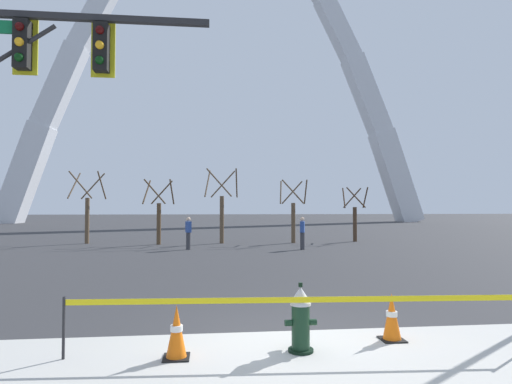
{
  "coord_description": "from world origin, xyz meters",
  "views": [
    {
      "loc": [
        -1.28,
        -6.84,
        2.07
      ],
      "look_at": [
        0.01,
        5.0,
        2.5
      ],
      "focal_mm": 30.04,
      "sensor_mm": 36.0,
      "label": 1
    }
  ],
  "objects_px": {
    "traffic_cone_mid_sidewalk": "(177,332)",
    "pedestrian_walking_left": "(188,233)",
    "fire_hydrant": "(301,319)",
    "monument_arch": "(219,76)",
    "pedestrian_standing_center": "(302,233)",
    "traffic_signal_gantry": "(6,97)",
    "traffic_cone_by_hydrant": "(392,317)"
  },
  "relations": [
    {
      "from": "traffic_cone_by_hydrant",
      "to": "pedestrian_walking_left",
      "type": "relative_size",
      "value": 0.46
    },
    {
      "from": "traffic_signal_gantry",
      "to": "pedestrian_walking_left",
      "type": "distance_m",
      "value": 13.78
    },
    {
      "from": "traffic_signal_gantry",
      "to": "fire_hydrant",
      "type": "bearing_deg",
      "value": -22.23
    },
    {
      "from": "traffic_cone_by_hydrant",
      "to": "pedestrian_standing_center",
      "type": "xyz_separation_m",
      "value": [
        1.71,
        14.2,
        0.46
      ]
    },
    {
      "from": "pedestrian_standing_center",
      "to": "fire_hydrant",
      "type": "bearing_deg",
      "value": -102.51
    },
    {
      "from": "traffic_cone_by_hydrant",
      "to": "monument_arch",
      "type": "distance_m",
      "value": 56.17
    },
    {
      "from": "pedestrian_walking_left",
      "to": "traffic_cone_mid_sidewalk",
      "type": "bearing_deg",
      "value": -87.82
    },
    {
      "from": "fire_hydrant",
      "to": "traffic_cone_by_hydrant",
      "type": "relative_size",
      "value": 1.36
    },
    {
      "from": "pedestrian_walking_left",
      "to": "traffic_cone_by_hydrant",
      "type": "bearing_deg",
      "value": -75.4
    },
    {
      "from": "traffic_cone_mid_sidewalk",
      "to": "monument_arch",
      "type": "height_order",
      "value": "monument_arch"
    },
    {
      "from": "pedestrian_standing_center",
      "to": "pedestrian_walking_left",
      "type": "bearing_deg",
      "value": 173.85
    },
    {
      "from": "traffic_cone_by_hydrant",
      "to": "pedestrian_standing_center",
      "type": "bearing_deg",
      "value": 83.15
    },
    {
      "from": "traffic_signal_gantry",
      "to": "pedestrian_standing_center",
      "type": "xyz_separation_m",
      "value": [
        8.21,
        12.53,
        -3.25
      ]
    },
    {
      "from": "traffic_cone_mid_sidewalk",
      "to": "pedestrian_standing_center",
      "type": "relative_size",
      "value": 0.46
    },
    {
      "from": "traffic_cone_mid_sidewalk",
      "to": "traffic_signal_gantry",
      "type": "height_order",
      "value": "traffic_signal_gantry"
    },
    {
      "from": "fire_hydrant",
      "to": "traffic_cone_mid_sidewalk",
      "type": "relative_size",
      "value": 1.36
    },
    {
      "from": "fire_hydrant",
      "to": "traffic_signal_gantry",
      "type": "height_order",
      "value": "traffic_signal_gantry"
    },
    {
      "from": "monument_arch",
      "to": "pedestrian_standing_center",
      "type": "height_order",
      "value": "monument_arch"
    },
    {
      "from": "traffic_signal_gantry",
      "to": "pedestrian_walking_left",
      "type": "relative_size",
      "value": 3.77
    },
    {
      "from": "fire_hydrant",
      "to": "traffic_cone_by_hydrant",
      "type": "distance_m",
      "value": 1.57
    },
    {
      "from": "pedestrian_walking_left",
      "to": "pedestrian_standing_center",
      "type": "distance_m",
      "value": 5.59
    },
    {
      "from": "traffic_cone_mid_sidewalk",
      "to": "traffic_signal_gantry",
      "type": "bearing_deg",
      "value": 146.75
    },
    {
      "from": "pedestrian_standing_center",
      "to": "traffic_cone_by_hydrant",
      "type": "bearing_deg",
      "value": -96.85
    },
    {
      "from": "fire_hydrant",
      "to": "traffic_cone_by_hydrant",
      "type": "height_order",
      "value": "fire_hydrant"
    },
    {
      "from": "traffic_cone_by_hydrant",
      "to": "traffic_cone_mid_sidewalk",
      "type": "xyz_separation_m",
      "value": [
        -3.27,
        -0.44,
        0.0
      ]
    },
    {
      "from": "monument_arch",
      "to": "pedestrian_standing_center",
      "type": "bearing_deg",
      "value": -85.14
    },
    {
      "from": "traffic_signal_gantry",
      "to": "monument_arch",
      "type": "bearing_deg",
      "value": 84.43
    },
    {
      "from": "fire_hydrant",
      "to": "pedestrian_standing_center",
      "type": "height_order",
      "value": "pedestrian_standing_center"
    },
    {
      "from": "fire_hydrant",
      "to": "traffic_signal_gantry",
      "type": "bearing_deg",
      "value": 157.77
    },
    {
      "from": "traffic_cone_mid_sidewalk",
      "to": "pedestrian_standing_center",
      "type": "bearing_deg",
      "value": 71.22
    },
    {
      "from": "pedestrian_walking_left",
      "to": "fire_hydrant",
      "type": "bearing_deg",
      "value": -81.26
    },
    {
      "from": "traffic_cone_mid_sidewalk",
      "to": "pedestrian_walking_left",
      "type": "height_order",
      "value": "pedestrian_walking_left"
    }
  ]
}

